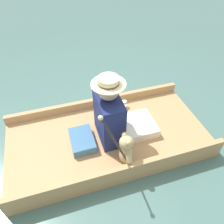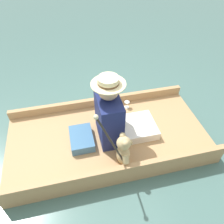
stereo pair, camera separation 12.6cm
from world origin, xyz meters
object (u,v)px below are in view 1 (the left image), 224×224
Objects in this scene: wine_glass at (124,103)px; walking_cane at (114,140)px; seated_person at (115,116)px; teddy_bear at (126,150)px.

walking_cane is (0.92, -0.44, 0.42)m from wine_glass.
seated_person reaches higher than walking_cane.
walking_cane is at bearing -64.16° from teddy_bear.
walking_cane reaches higher than teddy_bear.
seated_person is 0.58m from wine_glass.
teddy_bear is 0.34m from walking_cane.
wine_glass is 0.12× the size of walking_cane.
teddy_bear is at bearing 115.84° from walking_cane.
walking_cane reaches higher than wine_glass.
walking_cane is at bearing -26.25° from seated_person.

